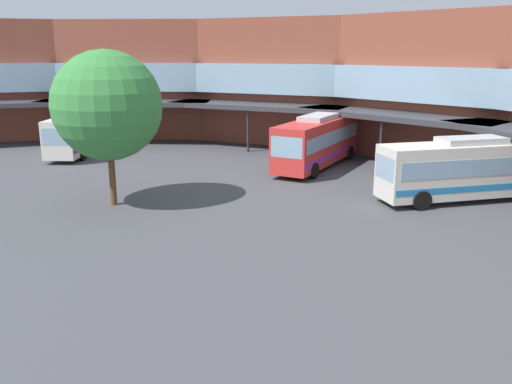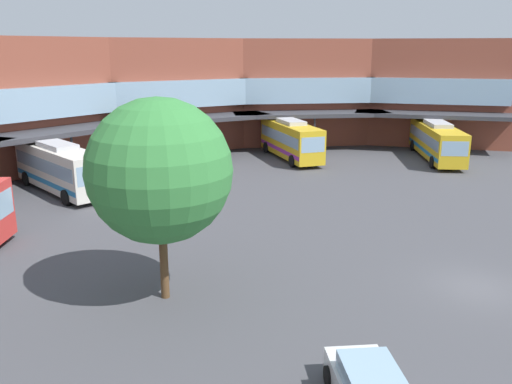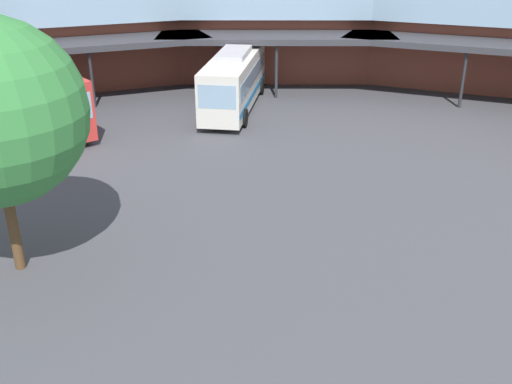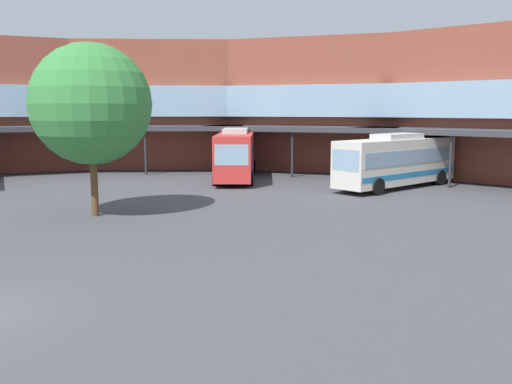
{
  "view_description": "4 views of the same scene",
  "coord_description": "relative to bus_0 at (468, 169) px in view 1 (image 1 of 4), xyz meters",
  "views": [
    {
      "loc": [
        21.59,
        2.58,
        8.55
      ],
      "look_at": [
        1.16,
        15.85,
        2.08
      ],
      "focal_mm": 37.62,
      "sensor_mm": 36.0,
      "label": 1
    },
    {
      "loc": [
        -24.26,
        -1.77,
        10.5
      ],
      "look_at": [
        1.36,
        12.09,
        2.59
      ],
      "focal_mm": 37.6,
      "sensor_mm": 36.0,
      "label": 2
    },
    {
      "loc": [
        -2.64,
        -7.11,
        11.04
      ],
      "look_at": [
        1.23,
        13.38,
        1.45
      ],
      "focal_mm": 41.5,
      "sensor_mm": 36.0,
      "label": 3
    },
    {
      "loc": [
        13.65,
        -8.54,
        5.38
      ],
      "look_at": [
        -0.49,
        16.06,
        1.19
      ],
      "focal_mm": 39.56,
      "sensor_mm": 36.0,
      "label": 4
    }
  ],
  "objects": [
    {
      "name": "bus_0",
      "position": [
        0.0,
        0.0,
        0.0
      ],
      "size": [
        5.8,
        10.92,
        3.72
      ],
      "rotation": [
        0.0,
        0.0,
        4.38
      ],
      "color": "silver",
      "rests_on": "ground"
    },
    {
      "name": "bus_4",
      "position": [
        -28.16,
        -14.11,
        -0.03
      ],
      "size": [
        11.54,
        9.21,
        3.66
      ],
      "rotation": [
        0.0,
        0.0,
        5.66
      ],
      "color": "silver",
      "rests_on": "ground"
    },
    {
      "name": "station_building",
      "position": [
        -2.86,
        -4.01,
        3.82
      ],
      "size": [
        84.63,
        42.54,
        11.34
      ],
      "color": "brown",
      "rests_on": "ground"
    },
    {
      "name": "plaza_tree",
      "position": [
        -10.31,
        -17.66,
        3.73
      ],
      "size": [
        6.0,
        6.0,
        8.62
      ],
      "color": "brown",
      "rests_on": "ground"
    },
    {
      "name": "bus_1",
      "position": [
        -12.08,
        -1.33,
        0.09
      ],
      "size": [
        7.67,
        11.03,
        3.9
      ],
      "rotation": [
        0.0,
        0.0,
        5.22
      ],
      "color": "red",
      "rests_on": "ground"
    }
  ]
}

